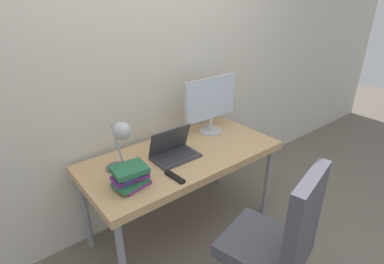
% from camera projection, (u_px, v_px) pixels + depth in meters
% --- Properties ---
extents(ground_plane, '(12.00, 12.00, 0.00)m').
position_uv_depth(ground_plane, '(212.00, 253.00, 2.40)').
color(ground_plane, '#70665B').
extents(wall_back, '(8.00, 0.05, 2.60)m').
position_uv_depth(wall_back, '(149.00, 74.00, 2.43)').
color(wall_back, beige).
rests_on(wall_back, ground_plane).
extents(desk, '(1.56, 0.74, 0.75)m').
position_uv_depth(desk, '(183.00, 160.00, 2.38)').
color(desk, tan).
rests_on(desk, ground_plane).
extents(laptop, '(0.35, 0.22, 0.23)m').
position_uv_depth(laptop, '(174.00, 151.00, 2.28)').
color(laptop, '#38383D').
rests_on(laptop, desk).
extents(monitor, '(0.57, 0.21, 0.50)m').
position_uv_depth(monitor, '(211.00, 102.00, 2.62)').
color(monitor, '#B7B7BC').
rests_on(monitor, desk).
extents(desk_lamp, '(0.15, 0.29, 0.41)m').
position_uv_depth(desk_lamp, '(121.00, 139.00, 1.94)').
color(desk_lamp, '#4C4C51').
rests_on(desk_lamp, desk).
extents(office_chair, '(0.57, 0.58, 1.08)m').
position_uv_depth(office_chair, '(279.00, 240.00, 1.73)').
color(office_chair, black).
rests_on(office_chair, ground_plane).
extents(book_stack, '(0.25, 0.20, 0.14)m').
position_uv_depth(book_stack, '(131.00, 176.00, 1.92)').
color(book_stack, '#753384').
rests_on(book_stack, desk).
extents(tv_remote, '(0.05, 0.18, 0.02)m').
position_uv_depth(tv_remote, '(175.00, 177.00, 2.03)').
color(tv_remote, black).
rests_on(tv_remote, desk).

